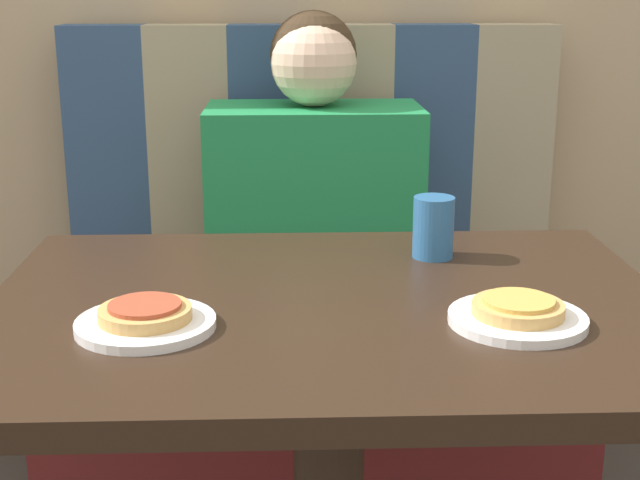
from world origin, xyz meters
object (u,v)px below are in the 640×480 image
(plate_right, at_px, (517,319))
(drinking_cup, at_px, (433,227))
(pizza_left, at_px, (145,312))
(pizza_right, at_px, (518,307))
(plate_left, at_px, (146,324))
(person, at_px, (314,198))

(plate_right, height_order, drinking_cup, drinking_cup)
(pizza_left, height_order, pizza_right, same)
(plate_right, bearing_deg, plate_left, 180.00)
(person, height_order, drinking_cup, person)
(pizza_right, height_order, drinking_cup, drinking_cup)
(plate_left, relative_size, plate_right, 1.00)
(plate_left, xyz_separation_m, drinking_cup, (0.40, 0.29, 0.04))
(plate_right, bearing_deg, drinking_cup, 102.05)
(plate_right, xyz_separation_m, pizza_right, (0.00, -0.00, 0.02))
(plate_left, bearing_deg, drinking_cup, 35.59)
(plate_left, bearing_deg, pizza_left, -135.00)
(plate_left, relative_size, pizza_left, 1.51)
(plate_right, xyz_separation_m, drinking_cup, (-0.06, 0.29, 0.04))
(pizza_right, bearing_deg, plate_right, 135.00)
(pizza_left, bearing_deg, plate_left, 45.00)
(pizza_right, relative_size, drinking_cup, 1.20)
(drinking_cup, bearing_deg, person, 109.20)
(plate_left, bearing_deg, person, 73.39)
(plate_right, xyz_separation_m, pizza_left, (-0.46, -0.00, 0.02))
(pizza_left, bearing_deg, plate_right, 0.00)
(person, bearing_deg, drinking_cup, -70.80)
(plate_left, distance_m, pizza_left, 0.02)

